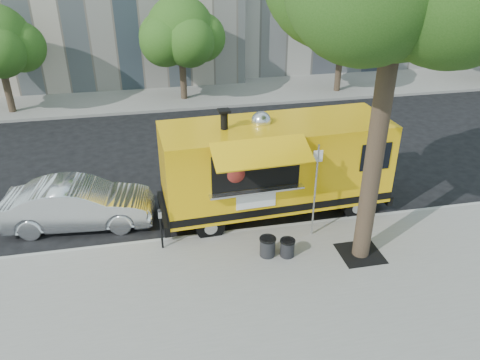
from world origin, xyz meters
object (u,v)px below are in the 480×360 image
object	(u,v)px
sign_post	(315,186)
parking_meter	(161,224)
sedan	(79,204)
far_tree_c	(343,28)
food_truck	(275,165)
trash_bin_left	(268,246)
trash_bin_right	(287,247)
far_tree_b	(180,31)

from	to	relation	value
sign_post	parking_meter	xyz separation A→B (m)	(-4.55, 0.20, -0.87)
parking_meter	sedan	bearing A→B (deg)	140.90
sign_post	parking_meter	distance (m)	4.64
far_tree_c	food_truck	size ratio (longest dim) A/B	0.68
parking_meter	trash_bin_left	bearing A→B (deg)	-18.16
sedan	trash_bin_left	bearing A→B (deg)	-113.90
food_truck	sedan	xyz separation A→B (m)	(-6.27, 0.50, -1.00)
sign_post	trash_bin_right	bearing A→B (deg)	-139.57
far_tree_c	parking_meter	bearing A→B (deg)	-128.66
sign_post	parking_meter	world-z (taller)	sign_post
sedan	trash_bin_right	size ratio (longest dim) A/B	8.77
far_tree_c	sign_post	bearing A→B (deg)	-114.81
trash_bin_right	food_truck	bearing A→B (deg)	83.66
sign_post	trash_bin_left	bearing A→B (deg)	-154.55
far_tree_b	parking_meter	world-z (taller)	far_tree_b
far_tree_c	sign_post	size ratio (longest dim) A/B	1.74
far_tree_c	trash_bin_left	bearing A→B (deg)	-118.70
far_tree_c	parking_meter	distance (m)	17.82
sign_post	parking_meter	size ratio (longest dim) A/B	2.25
parking_meter	far_tree_c	bearing A→B (deg)	51.34
trash_bin_left	parking_meter	bearing A→B (deg)	161.84
far_tree_b	trash_bin_left	distance (m)	15.42
sign_post	trash_bin_left	world-z (taller)	sign_post
parking_meter	food_truck	xyz separation A→B (m)	(3.78, 1.52, 0.78)
parking_meter	sign_post	bearing A→B (deg)	-2.52
sign_post	trash_bin_right	xyz separation A→B (m)	(-1.06, -0.90, -1.41)
trash_bin_right	far_tree_c	bearing A→B (deg)	63.18
parking_meter	food_truck	bearing A→B (deg)	21.84
far_tree_b	sedan	bearing A→B (deg)	-110.46
sedan	trash_bin_right	distance (m)	6.75
sign_post	food_truck	world-z (taller)	food_truck
food_truck	trash_bin_left	size ratio (longest dim) A/B	13.20
trash_bin_left	sedan	bearing A→B (deg)	151.19
far_tree_c	trash_bin_left	world-z (taller)	far_tree_c
food_truck	far_tree_b	bearing A→B (deg)	95.33
trash_bin_left	sign_post	bearing A→B (deg)	25.45
trash_bin_left	food_truck	bearing A→B (deg)	71.28
sign_post	food_truck	bearing A→B (deg)	114.06
far_tree_c	trash_bin_left	distance (m)	17.09
far_tree_c	trash_bin_right	bearing A→B (deg)	-116.82
sedan	trash_bin_left	world-z (taller)	sedan
sign_post	sedan	bearing A→B (deg)	162.48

